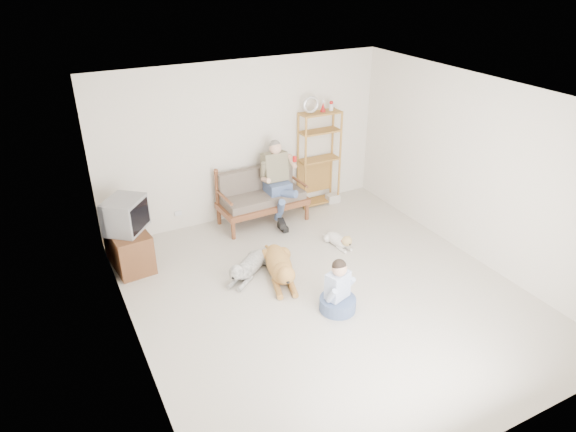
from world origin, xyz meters
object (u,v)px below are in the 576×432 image
loveseat (261,195)px  tv_stand (128,248)px  etagere (319,158)px  golden_retriever (280,267)px

loveseat → tv_stand: loveseat is taller
etagere → tv_stand: bearing=-170.8°
etagere → golden_retriever: size_ratio=1.43×
loveseat → golden_retriever: 1.84m
etagere → tv_stand: 3.67m
etagere → golden_retriever: 2.66m
loveseat → tv_stand: size_ratio=1.62×
golden_retriever → etagere: bearing=63.0°
loveseat → tv_stand: (-2.35, -0.43, -0.19)m
loveseat → etagere: etagere is taller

